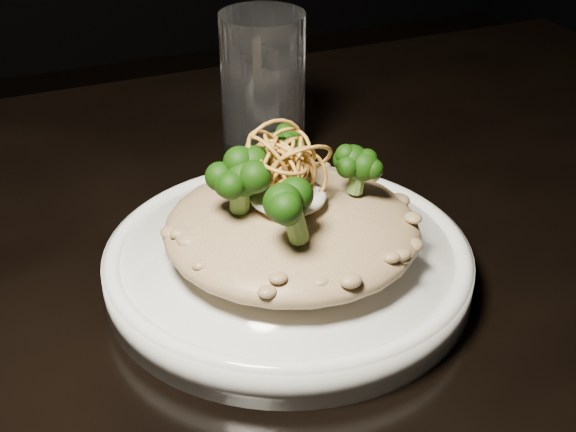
# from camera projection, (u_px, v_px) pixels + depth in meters

# --- Properties ---
(table) EXTENTS (1.10, 0.80, 0.75)m
(table) POSITION_uv_depth(u_px,v_px,m) (295.00, 337.00, 0.65)
(table) COLOR black
(table) RESTS_ON ground
(plate) EXTENTS (0.26, 0.26, 0.03)m
(plate) POSITION_uv_depth(u_px,v_px,m) (288.00, 266.00, 0.57)
(plate) COLOR white
(plate) RESTS_ON table
(risotto) EXTENTS (0.18, 0.18, 0.04)m
(risotto) POSITION_uv_depth(u_px,v_px,m) (292.00, 228.00, 0.55)
(risotto) COLOR brown
(risotto) RESTS_ON plate
(broccoli) EXTENTS (0.13, 0.13, 0.05)m
(broccoli) POSITION_uv_depth(u_px,v_px,m) (289.00, 171.00, 0.53)
(broccoli) COLOR black
(broccoli) RESTS_ON risotto
(cheese) EXTENTS (0.05, 0.05, 0.01)m
(cheese) POSITION_uv_depth(u_px,v_px,m) (288.00, 196.00, 0.54)
(cheese) COLOR white
(cheese) RESTS_ON risotto
(shallots) EXTENTS (0.05, 0.05, 0.03)m
(shallots) POSITION_uv_depth(u_px,v_px,m) (281.00, 161.00, 0.53)
(shallots) COLOR #94521F
(shallots) RESTS_ON cheese
(drinking_glass) EXTENTS (0.10, 0.10, 0.13)m
(drinking_glass) POSITION_uv_depth(u_px,v_px,m) (263.00, 87.00, 0.72)
(drinking_glass) COLOR silver
(drinking_glass) RESTS_ON table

